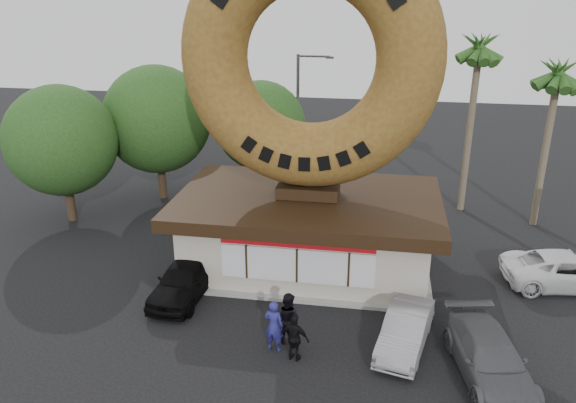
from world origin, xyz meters
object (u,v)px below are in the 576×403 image
(person_left, at_px, (274,326))
(car_grey, at_px, (490,358))
(car_white, at_px, (567,270))
(car_silver, at_px, (405,330))
(giant_donut, at_px, (310,60))
(person_right, at_px, (295,338))
(street_lamp, at_px, (300,116))
(person_center, at_px, (288,318))
(car_black, at_px, (185,279))
(donut_shop, at_px, (308,229))

(person_left, height_order, car_grey, person_left)
(car_white, bearing_deg, car_silver, 121.57)
(giant_donut, distance_m, person_right, 10.59)
(street_lamp, bearing_deg, person_center, -82.93)
(giant_donut, distance_m, car_black, 9.96)
(street_lamp, relative_size, person_left, 4.22)
(person_left, distance_m, car_black, 5.11)
(giant_donut, relative_size, person_center, 5.32)
(person_center, bearing_deg, street_lamp, -60.73)
(person_left, bearing_deg, street_lamp, -71.48)
(donut_shop, height_order, street_lamp, street_lamp)
(person_left, bearing_deg, donut_shop, -79.51)
(street_lamp, height_order, car_silver, street_lamp)
(person_right, bearing_deg, person_left, -15.17)
(giant_donut, xyz_separation_m, car_grey, (6.72, -6.56, -8.27))
(person_center, bearing_deg, donut_shop, -66.71)
(person_center, xyz_separation_m, person_right, (0.40, -0.92, -0.12))
(donut_shop, distance_m, car_black, 5.71)
(person_left, distance_m, car_white, 12.77)
(person_center, bearing_deg, person_right, 135.53)
(street_lamp, xyz_separation_m, car_silver, (5.99, -15.41, -3.83))
(car_black, height_order, car_grey, car_black)
(street_lamp, bearing_deg, person_left, -84.49)
(person_right, distance_m, car_grey, 6.22)
(car_black, distance_m, car_silver, 8.82)
(person_right, distance_m, car_white, 12.33)
(donut_shop, height_order, car_black, donut_shop)
(person_left, xyz_separation_m, person_center, (0.39, 0.49, 0.02))
(car_black, bearing_deg, person_center, -23.75)
(person_center, xyz_separation_m, car_white, (10.70, 5.84, -0.25))
(giant_donut, xyz_separation_m, car_black, (-4.47, -3.43, -8.22))
(car_black, height_order, car_silver, car_black)
(giant_donut, distance_m, car_silver, 10.75)
(car_black, bearing_deg, donut_shop, 41.51)
(person_center, relative_size, car_white, 0.38)
(car_silver, height_order, car_grey, car_grey)
(person_left, height_order, car_white, person_left)
(donut_shop, xyz_separation_m, giant_donut, (0.00, 0.02, 7.20))
(person_center, bearing_deg, car_silver, -151.51)
(person_right, relative_size, car_black, 0.39)
(person_right, height_order, car_white, person_right)
(donut_shop, height_order, person_right, donut_shop)
(donut_shop, relative_size, person_center, 5.76)
(person_center, bearing_deg, car_grey, -163.90)
(car_black, bearing_deg, street_lamp, 83.12)
(car_silver, xyz_separation_m, car_grey, (2.59, -1.15, 0.05))
(car_grey, bearing_deg, car_black, 153.81)
(donut_shop, height_order, car_white, donut_shop)
(giant_donut, distance_m, person_left, 10.23)
(giant_donut, height_order, car_grey, giant_donut)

